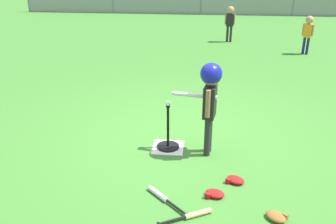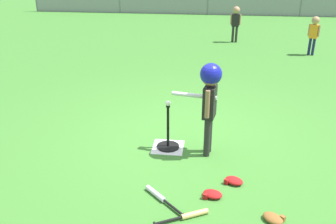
# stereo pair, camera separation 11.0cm
# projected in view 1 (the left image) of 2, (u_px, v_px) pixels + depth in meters

# --- Properties ---
(ground_plane) EXTENTS (60.00, 60.00, 0.00)m
(ground_plane) POSITION_uv_depth(u_px,v_px,m) (186.00, 136.00, 5.49)
(ground_plane) COLOR #3D7A2D
(home_plate) EXTENTS (0.44, 0.44, 0.01)m
(home_plate) POSITION_uv_depth(u_px,v_px,m) (168.00, 147.00, 5.18)
(home_plate) COLOR white
(home_plate) RESTS_ON ground_plane
(batting_tee) EXTENTS (0.32, 0.32, 0.64)m
(batting_tee) POSITION_uv_depth(u_px,v_px,m) (168.00, 141.00, 5.14)
(batting_tee) COLOR black
(batting_tee) RESTS_ON ground_plane
(baseball_on_tee) EXTENTS (0.07, 0.07, 0.07)m
(baseball_on_tee) POSITION_uv_depth(u_px,v_px,m) (168.00, 103.00, 4.91)
(baseball_on_tee) COLOR white
(baseball_on_tee) RESTS_ON batting_tee
(batter_child) EXTENTS (0.65, 0.36, 1.29)m
(batter_child) POSITION_uv_depth(u_px,v_px,m) (210.00, 91.00, 4.67)
(batter_child) COLOR #262626
(batter_child) RESTS_ON ground_plane
(fielder_deep_left) EXTENTS (0.27, 0.21, 1.03)m
(fielder_deep_left) POSITION_uv_depth(u_px,v_px,m) (308.00, 30.00, 9.68)
(fielder_deep_left) COLOR #191E4C
(fielder_deep_left) RESTS_ON ground_plane
(fielder_near_left) EXTENTS (0.32, 0.21, 1.08)m
(fielder_near_left) POSITION_uv_depth(u_px,v_px,m) (230.00, 19.00, 11.03)
(fielder_near_left) COLOR #262626
(fielder_near_left) RESTS_ON ground_plane
(spare_bat_silver) EXTENTS (0.50, 0.49, 0.06)m
(spare_bat_silver) POSITION_uv_depth(u_px,v_px,m) (162.00, 197.00, 4.09)
(spare_bat_silver) COLOR silver
(spare_bat_silver) RESTS_ON ground_plane
(spare_bat_wood) EXTENTS (0.56, 0.33, 0.06)m
(spare_bat_wood) POSITION_uv_depth(u_px,v_px,m) (193.00, 215.00, 3.80)
(spare_bat_wood) COLOR #DBB266
(spare_bat_wood) RESTS_ON ground_plane
(glove_by_plate) EXTENTS (0.27, 0.25, 0.07)m
(glove_by_plate) POSITION_uv_depth(u_px,v_px,m) (235.00, 180.00, 4.38)
(glove_by_plate) COLOR #B21919
(glove_by_plate) RESTS_ON ground_plane
(glove_near_bats) EXTENTS (0.25, 0.21, 0.07)m
(glove_near_bats) POSITION_uv_depth(u_px,v_px,m) (215.00, 193.00, 4.13)
(glove_near_bats) COLOR #B21919
(glove_near_bats) RESTS_ON ground_plane
(glove_tossed_aside) EXTENTS (0.27, 0.27, 0.07)m
(glove_tossed_aside) POSITION_uv_depth(u_px,v_px,m) (276.00, 217.00, 3.77)
(glove_tossed_aside) COLOR brown
(glove_tossed_aside) RESTS_ON ground_plane
(outfield_fence) EXTENTS (16.06, 0.06, 1.15)m
(outfield_fence) POSITION_uv_depth(u_px,v_px,m) (201.00, 0.00, 16.06)
(outfield_fence) COLOR slate
(outfield_fence) RESTS_ON ground_plane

